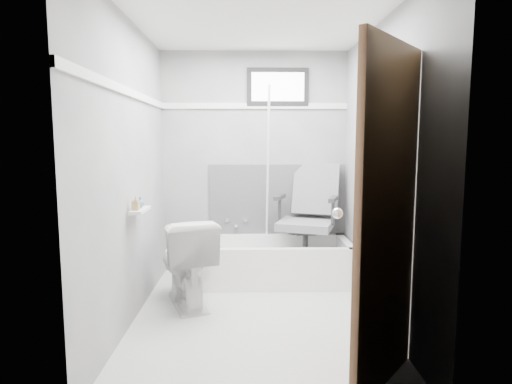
{
  "coord_description": "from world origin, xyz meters",
  "views": [
    {
      "loc": [
        -0.07,
        -3.38,
        1.45
      ],
      "look_at": [
        0.0,
        0.35,
        1.0
      ],
      "focal_mm": 30.0,
      "sensor_mm": 36.0,
      "label": 1
    }
  ],
  "objects_px": {
    "bathtub": "(277,261)",
    "soap_bottle_b": "(140,202)",
    "office_chair": "(306,217)",
    "door": "(456,230)",
    "soap_bottle_a": "(136,203)",
    "toilet": "(186,262)"
  },
  "relations": [
    {
      "from": "bathtub",
      "to": "soap_bottle_b",
      "type": "distance_m",
      "value": 1.64
    },
    {
      "from": "office_chair",
      "to": "soap_bottle_b",
      "type": "bearing_deg",
      "value": -129.43
    },
    {
      "from": "office_chair",
      "to": "door",
      "type": "relative_size",
      "value": 0.55
    },
    {
      "from": "bathtub",
      "to": "soap_bottle_b",
      "type": "height_order",
      "value": "soap_bottle_b"
    },
    {
      "from": "office_chair",
      "to": "soap_bottle_a",
      "type": "height_order",
      "value": "office_chair"
    },
    {
      "from": "toilet",
      "to": "soap_bottle_a",
      "type": "height_order",
      "value": "soap_bottle_a"
    },
    {
      "from": "toilet",
      "to": "soap_bottle_b",
      "type": "height_order",
      "value": "soap_bottle_b"
    },
    {
      "from": "office_chair",
      "to": "soap_bottle_b",
      "type": "relative_size",
      "value": 13.15
    },
    {
      "from": "soap_bottle_b",
      "to": "soap_bottle_a",
      "type": "bearing_deg",
      "value": -90.0
    },
    {
      "from": "toilet",
      "to": "soap_bottle_b",
      "type": "relative_size",
      "value": 9.42
    },
    {
      "from": "bathtub",
      "to": "soap_bottle_a",
      "type": "height_order",
      "value": "soap_bottle_a"
    },
    {
      "from": "bathtub",
      "to": "door",
      "type": "distance_m",
      "value": 2.46
    },
    {
      "from": "toilet",
      "to": "door",
      "type": "bearing_deg",
      "value": 115.24
    },
    {
      "from": "bathtub",
      "to": "door",
      "type": "xyz_separation_m",
      "value": [
        0.75,
        -2.21,
        0.79
      ]
    },
    {
      "from": "bathtub",
      "to": "soap_bottle_a",
      "type": "bearing_deg",
      "value": -138.96
    },
    {
      "from": "bathtub",
      "to": "toilet",
      "type": "bearing_deg",
      "value": -143.96
    },
    {
      "from": "door",
      "to": "soap_bottle_a",
      "type": "relative_size",
      "value": 17.21
    },
    {
      "from": "door",
      "to": "soap_bottle_a",
      "type": "height_order",
      "value": "door"
    },
    {
      "from": "office_chair",
      "to": "bathtub",
      "type": "bearing_deg",
      "value": -154.84
    },
    {
      "from": "office_chair",
      "to": "toilet",
      "type": "xyz_separation_m",
      "value": [
        -1.15,
        -0.65,
        -0.28
      ]
    },
    {
      "from": "office_chair",
      "to": "soap_bottle_a",
      "type": "bearing_deg",
      "value": -125.65
    },
    {
      "from": "bathtub",
      "to": "soap_bottle_a",
      "type": "relative_size",
      "value": 12.9
    }
  ]
}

